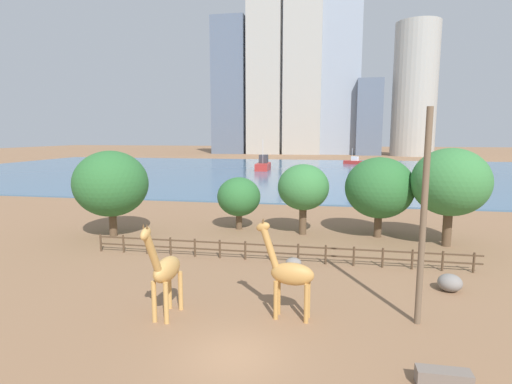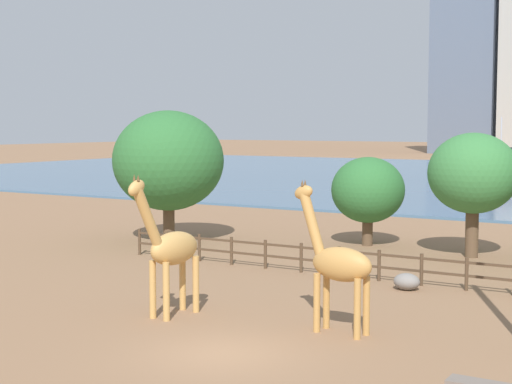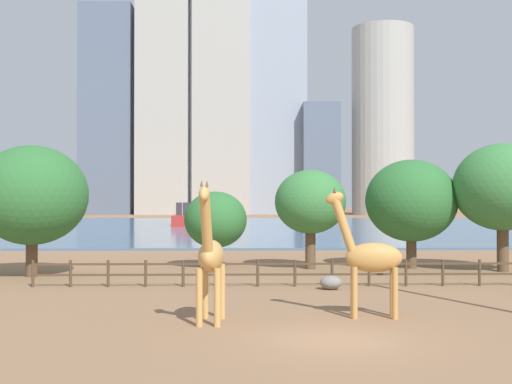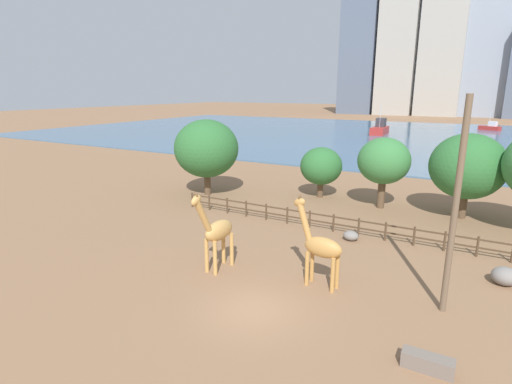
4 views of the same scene
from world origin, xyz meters
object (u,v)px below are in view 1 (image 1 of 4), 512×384
giraffe_tall (289,273)px  tree_right_small (239,197)px  tree_left_large (450,182)px  tree_right_tall (111,184)px  giraffe_companion (165,270)px  boulder_near_fence (450,283)px  boulder_by_pole (294,263)px  tree_center_broad (303,188)px  boat_ferry (353,161)px  boat_sailboat (263,165)px  utility_pole (423,219)px  tree_left_small (379,188)px  feeding_trough (444,378)px

giraffe_tall → tree_right_small: bearing=-64.7°
tree_left_large → tree_right_tall: tree_left_large is taller
giraffe_tall → giraffe_companion: 5.78m
tree_right_tall → boulder_near_fence: bearing=-17.3°
boulder_near_fence → boulder_by_pole: (-8.83, 2.32, -0.15)m
tree_right_small → tree_right_tall: bearing=-155.9°
boulder_by_pole → tree_center_broad: tree_center_broad is taller
tree_center_broad → tree_right_small: 6.01m
boulder_near_fence → boat_ferry: boat_ferry is taller
boulder_near_fence → boat_sailboat: 74.18m
utility_pole → tree_left_large: bearing=70.6°
giraffe_companion → boat_sailboat: bearing=-169.7°
tree_right_tall → boulder_by_pole: bearing=-18.7°
tree_center_broad → tree_left_small: 6.28m
utility_pole → tree_left_small: size_ratio=1.45×
boulder_near_fence → tree_right_tall: bearing=162.7°
feeding_trough → tree_right_small: tree_right_small is taller
tree_right_tall → feeding_trough: bearing=-37.3°
boat_sailboat → tree_right_tall: bearing=-4.4°
feeding_trough → tree_right_small: (-12.04, 21.16, 2.67)m
utility_pole → feeding_trough: size_ratio=5.42×
giraffe_companion → tree_right_tall: (-10.53, 13.51, 2.18)m
utility_pole → boat_sailboat: (-19.73, 75.09, -3.47)m
utility_pole → boat_ferry: utility_pole is taller
giraffe_companion → boulder_near_fence: bearing=116.8°
giraffe_tall → tree_right_tall: 20.62m
boat_ferry → boulder_by_pole: bearing=111.7°
utility_pole → tree_right_tall: size_ratio=1.35×
feeding_trough → boat_sailboat: bearing=103.8°
tree_right_tall → tree_left_small: tree_right_tall is taller
feeding_trough → tree_right_tall: (-21.98, 16.73, 4.18)m
tree_right_tall → boat_sailboat: 63.21m
feeding_trough → boat_sailboat: 82.20m
giraffe_tall → boulder_near_fence: 9.87m
tree_left_small → tree_right_small: 12.19m
tree_right_small → boat_sailboat: bearing=97.4°
giraffe_companion → boat_sailboat: size_ratio=0.60×
feeding_trough → tree_left_small: tree_left_small is taller
tree_right_small → boat_ferry: (14.50, 81.62, -2.02)m
giraffe_tall → boulder_near_fence: size_ratio=3.67×
boulder_near_fence → boulder_by_pole: 9.14m
feeding_trough → boat_sailboat: size_ratio=0.22×
tree_left_large → tree_center_broad: size_ratio=1.25×
giraffe_tall → feeding_trough: size_ratio=2.62×
giraffe_tall → tree_right_tall: size_ratio=0.65×
utility_pole → giraffe_companion: bearing=-172.5°
feeding_trough → tree_left_large: size_ratio=0.24×
utility_pole → boulder_by_pole: size_ratio=9.40×
feeding_trough → tree_left_large: (5.00, 18.65, 4.67)m
tree_left_small → tree_right_small: tree_left_small is taller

